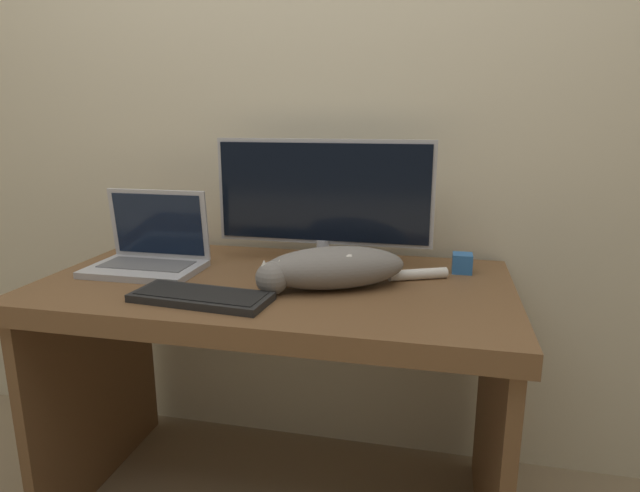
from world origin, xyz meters
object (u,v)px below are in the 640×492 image
object	(u,v)px
monitor	(323,204)
cat	(332,267)
laptop	(149,254)
external_keyboard	(201,297)

from	to	relation	value
monitor	cat	world-z (taller)	monitor
monitor	laptop	world-z (taller)	monitor
laptop	cat	size ratio (longest dim) A/B	0.64
monitor	external_keyboard	distance (m)	0.50
external_keyboard	cat	xyz separation A→B (m)	(0.31, 0.18, 0.05)
monitor	external_keyboard	xyz separation A→B (m)	(-0.24, -0.40, -0.19)
cat	external_keyboard	bearing A→B (deg)	-174.53
laptop	cat	bearing A→B (deg)	-5.53
laptop	external_keyboard	xyz separation A→B (m)	(0.28, -0.24, -0.04)
laptop	cat	distance (m)	0.59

